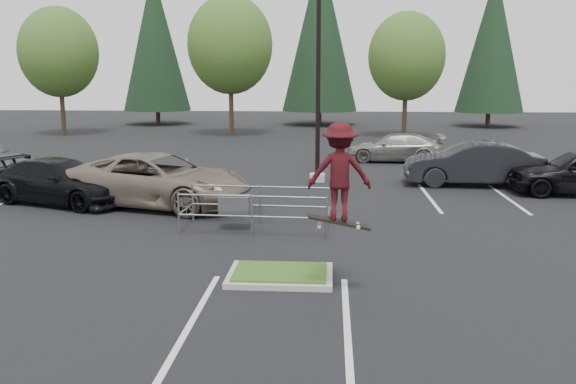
# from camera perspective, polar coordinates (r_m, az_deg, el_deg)

# --- Properties ---
(ground) EXTENTS (120.00, 120.00, 0.00)m
(ground) POSITION_cam_1_polar(r_m,az_deg,el_deg) (13.02, -0.73, -8.06)
(ground) COLOR black
(ground) RESTS_ON ground
(grass_median) EXTENTS (2.20, 1.60, 0.16)m
(grass_median) POSITION_cam_1_polar(r_m,az_deg,el_deg) (12.99, -0.73, -7.73)
(grass_median) COLOR #A5A399
(grass_median) RESTS_ON ground
(stall_lines) EXTENTS (22.62, 17.60, 0.01)m
(stall_lines) POSITION_cam_1_polar(r_m,az_deg,el_deg) (18.93, -3.30, -2.01)
(stall_lines) COLOR silver
(stall_lines) RESTS_ON ground
(light_pole) EXTENTS (0.70, 0.60, 10.12)m
(light_pole) POSITION_cam_1_polar(r_m,az_deg,el_deg) (24.28, 2.85, 11.67)
(light_pole) COLOR #A5A399
(light_pole) RESTS_ON ground
(decid_a) EXTENTS (5.44, 5.44, 8.91)m
(decid_a) POSITION_cam_1_polar(r_m,az_deg,el_deg) (46.41, -20.64, 11.90)
(decid_a) COLOR #38281C
(decid_a) RESTS_ON ground
(decid_b) EXTENTS (5.89, 5.89, 9.64)m
(decid_b) POSITION_cam_1_polar(r_m,az_deg,el_deg) (43.41, -5.43, 13.26)
(decid_b) COLOR #38281C
(decid_b) RESTS_ON ground
(decid_c) EXTENTS (5.12, 5.12, 8.38)m
(decid_c) POSITION_cam_1_polar(r_m,az_deg,el_deg) (42.40, 11.01, 12.10)
(decid_c) COLOR #38281C
(decid_c) RESTS_ON ground
(conif_a) EXTENTS (5.72, 5.72, 13.00)m
(conif_a) POSITION_cam_1_polar(r_m,az_deg,el_deg) (54.46, -12.33, 13.69)
(conif_a) COLOR #38281C
(conif_a) RESTS_ON ground
(conif_b) EXTENTS (6.38, 6.38, 14.50)m
(conif_b) POSITION_cam_1_polar(r_m,az_deg,el_deg) (52.90, 3.02, 14.82)
(conif_b) COLOR #38281C
(conif_b) RESTS_ON ground
(conif_c) EXTENTS (5.50, 5.50, 12.50)m
(conif_c) POSITION_cam_1_polar(r_m,az_deg,el_deg) (53.43, 18.60, 13.17)
(conif_c) COLOR #38281C
(conif_c) RESTS_ON ground
(cart_corral) EXTENTS (4.11, 1.65, 1.14)m
(cart_corral) POSITION_cam_1_polar(r_m,az_deg,el_deg) (16.85, -4.52, -1.15)
(cart_corral) COLOR gray
(cart_corral) RESTS_ON ground
(skateboarder) EXTENTS (1.21, 0.71, 2.03)m
(skateboarder) POSITION_cam_1_polar(r_m,az_deg,el_deg) (11.41, 4.84, 1.84)
(skateboarder) COLOR black
(skateboarder) RESTS_ON ground
(car_l_tan) EXTENTS (6.72, 4.40, 1.72)m
(car_l_tan) POSITION_cam_1_polar(r_m,az_deg,el_deg) (20.37, -12.23, 1.13)
(car_l_tan) COLOR #776A5B
(car_l_tan) RESTS_ON ground
(car_l_black) EXTENTS (5.54, 3.71, 1.49)m
(car_l_black) POSITION_cam_1_polar(r_m,az_deg,el_deg) (21.67, -20.65, 0.95)
(car_l_black) COLOR black
(car_l_black) RESTS_ON ground
(car_r_charc) EXTENTS (5.25, 2.09, 1.70)m
(car_r_charc) POSITION_cam_1_polar(r_m,az_deg,el_deg) (24.62, 16.86, 2.55)
(car_r_charc) COLOR black
(car_r_charc) RESTS_ON ground
(car_far_silver) EXTENTS (4.92, 2.29, 1.39)m
(car_far_silver) POSITION_cam_1_polar(r_m,az_deg,el_deg) (30.64, 9.98, 4.12)
(car_far_silver) COLOR gray
(car_far_silver) RESTS_ON ground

